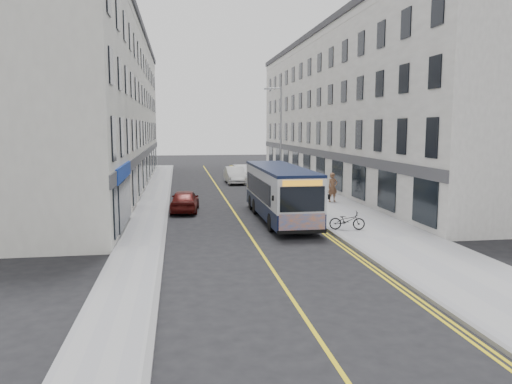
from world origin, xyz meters
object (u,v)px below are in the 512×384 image
object	(u,v)px
pedestrian_near	(333,187)
car_maroon	(185,201)
streetlamp	(280,137)
pedestrian_far	(306,181)
city_bus	(280,191)
bicycle	(347,221)
car_white	(235,175)

from	to	relation	value
pedestrian_near	car_maroon	world-z (taller)	pedestrian_near
car_maroon	streetlamp	bearing A→B (deg)	-134.21
pedestrian_far	car_maroon	size ratio (longest dim) A/B	0.45
pedestrian_near	city_bus	bearing A→B (deg)	-145.07
bicycle	car_white	distance (m)	22.29
city_bus	pedestrian_far	size ratio (longest dim) A/B	5.67
pedestrian_far	car_maroon	world-z (taller)	pedestrian_far
streetlamp	bicycle	bearing A→B (deg)	-87.29
car_white	pedestrian_near	bearing A→B (deg)	-69.82
streetlamp	bicycle	distance (m)	13.89
pedestrian_far	car_white	world-z (taller)	pedestrian_far
city_bus	car_white	size ratio (longest dim) A/B	2.23
pedestrian_near	pedestrian_far	bearing A→B (deg)	83.21
streetlamp	car_white	distance (m)	9.76
bicycle	pedestrian_far	xyz separation A→B (m)	(1.53, 13.90, 0.44)
city_bus	pedestrian_far	world-z (taller)	city_bus
city_bus	car_maroon	bearing A→B (deg)	145.62
pedestrian_near	car_white	distance (m)	14.03
streetlamp	pedestrian_far	size ratio (longest dim) A/B	4.49
streetlamp	pedestrian_near	size ratio (longest dim) A/B	4.11
streetlamp	pedestrian_far	bearing A→B (deg)	14.67
pedestrian_far	car_maroon	xyz separation A→B (m)	(-9.27, -6.70, -0.33)
streetlamp	car_white	world-z (taller)	streetlamp
pedestrian_far	bicycle	bearing A→B (deg)	-121.22
city_bus	bicycle	xyz separation A→B (m)	(2.60, -3.69, -1.03)
city_bus	car_white	world-z (taller)	city_bus
pedestrian_far	city_bus	bearing A→B (deg)	-136.96
bicycle	car_white	world-z (taller)	car_white
streetlamp	bicycle	size ratio (longest dim) A/B	4.65
pedestrian_near	pedestrian_far	xyz separation A→B (m)	(-0.58, 4.88, -0.08)
bicycle	pedestrian_near	distance (m)	9.28
streetlamp	pedestrian_near	world-z (taller)	streetlamp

